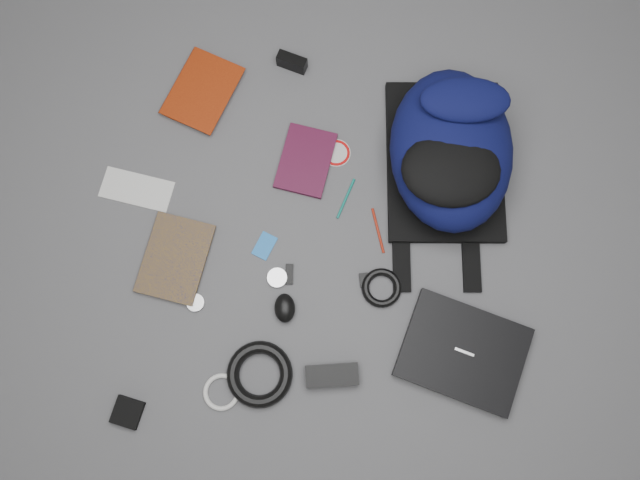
# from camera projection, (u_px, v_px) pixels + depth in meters

# --- Properties ---
(ground) EXTENTS (4.00, 4.00, 0.00)m
(ground) POSITION_uv_depth(u_px,v_px,m) (320.00, 241.00, 1.76)
(ground) COLOR #4F4F51
(ground) RESTS_ON ground
(backpack) EXTENTS (0.41, 0.55, 0.22)m
(backpack) POSITION_uv_depth(u_px,v_px,m) (451.00, 150.00, 1.70)
(backpack) COLOR black
(backpack) RESTS_ON ground
(laptop) EXTENTS (0.37, 0.32, 0.03)m
(laptop) POSITION_uv_depth(u_px,v_px,m) (463.00, 352.00, 1.68)
(laptop) COLOR black
(laptop) RESTS_ON ground
(textbook_red) EXTENTS (0.24, 0.27, 0.03)m
(textbook_red) POSITION_uv_depth(u_px,v_px,m) (176.00, 80.00, 1.85)
(textbook_red) COLOR maroon
(textbook_red) RESTS_ON ground
(comic_book) EXTENTS (0.20, 0.26, 0.02)m
(comic_book) POSITION_uv_depth(u_px,v_px,m) (146.00, 251.00, 1.74)
(comic_book) COLOR #A5780B
(comic_book) RESTS_ON ground
(envelope) EXTENTS (0.21, 0.12, 0.00)m
(envelope) POSITION_uv_depth(u_px,v_px,m) (137.00, 189.00, 1.79)
(envelope) COLOR silver
(envelope) RESTS_ON ground
(dvd_case) EXTENTS (0.17, 0.22, 0.02)m
(dvd_case) POSITION_uv_depth(u_px,v_px,m) (306.00, 161.00, 1.80)
(dvd_case) COLOR #380A20
(dvd_case) RESTS_ON ground
(compact_camera) EXTENTS (0.09, 0.05, 0.05)m
(compact_camera) POSITION_uv_depth(u_px,v_px,m) (292.00, 62.00, 1.85)
(compact_camera) COLOR black
(compact_camera) RESTS_ON ground
(sticker_disc) EXTENTS (0.09, 0.09, 0.00)m
(sticker_disc) POSITION_uv_depth(u_px,v_px,m) (336.00, 153.00, 1.81)
(sticker_disc) COLOR silver
(sticker_disc) RESTS_ON ground
(pen_teal) EXTENTS (0.04, 0.12, 0.01)m
(pen_teal) POSITION_uv_depth(u_px,v_px,m) (346.00, 198.00, 1.78)
(pen_teal) COLOR #0C7062
(pen_teal) RESTS_ON ground
(pen_red) EXTENTS (0.05, 0.13, 0.01)m
(pen_red) POSITION_uv_depth(u_px,v_px,m) (378.00, 231.00, 1.76)
(pen_red) COLOR #9B1D0B
(pen_red) RESTS_ON ground
(id_badge) EXTENTS (0.07, 0.08, 0.00)m
(id_badge) POSITION_uv_depth(u_px,v_px,m) (265.00, 246.00, 1.75)
(id_badge) COLOR blue
(id_badge) RESTS_ON ground
(usb_black) EXTENTS (0.03, 0.06, 0.01)m
(usb_black) POSITION_uv_depth(u_px,v_px,m) (289.00, 274.00, 1.73)
(usb_black) COLOR black
(usb_black) RESTS_ON ground
(key_fob) EXTENTS (0.03, 0.04, 0.01)m
(key_fob) POSITION_uv_depth(u_px,v_px,m) (364.00, 280.00, 1.73)
(key_fob) COLOR black
(key_fob) RESTS_ON ground
(mouse) EXTENTS (0.07, 0.09, 0.04)m
(mouse) POSITION_uv_depth(u_px,v_px,m) (285.00, 308.00, 1.70)
(mouse) COLOR black
(mouse) RESTS_ON ground
(headphone_left) EXTENTS (0.06, 0.06, 0.01)m
(headphone_left) POSITION_uv_depth(u_px,v_px,m) (196.00, 303.00, 1.72)
(headphone_left) COLOR #B1B1B3
(headphone_left) RESTS_ON ground
(headphone_right) EXTENTS (0.06, 0.06, 0.01)m
(headphone_right) POSITION_uv_depth(u_px,v_px,m) (277.00, 278.00, 1.73)
(headphone_right) COLOR silver
(headphone_right) RESTS_ON ground
(cable_coil) EXTENTS (0.14, 0.14, 0.02)m
(cable_coil) POSITION_uv_depth(u_px,v_px,m) (381.00, 288.00, 1.72)
(cable_coil) COLOR black
(cable_coil) RESTS_ON ground
(power_brick) EXTENTS (0.15, 0.08, 0.03)m
(power_brick) POSITION_uv_depth(u_px,v_px,m) (332.00, 375.00, 1.67)
(power_brick) COLOR black
(power_brick) RESTS_ON ground
(power_cord_coil) EXTENTS (0.23, 0.23, 0.03)m
(power_cord_coil) POSITION_uv_depth(u_px,v_px,m) (260.00, 374.00, 1.67)
(power_cord_coil) COLOR black
(power_cord_coil) RESTS_ON ground
(pouch) EXTENTS (0.09, 0.09, 0.02)m
(pouch) POSITION_uv_depth(u_px,v_px,m) (127.00, 412.00, 1.65)
(pouch) COLOR black
(pouch) RESTS_ON ground
(white_cable_coil) EXTENTS (0.12, 0.12, 0.01)m
(white_cable_coil) POSITION_uv_depth(u_px,v_px,m) (222.00, 392.00, 1.67)
(white_cable_coil) COLOR silver
(white_cable_coil) RESTS_ON ground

